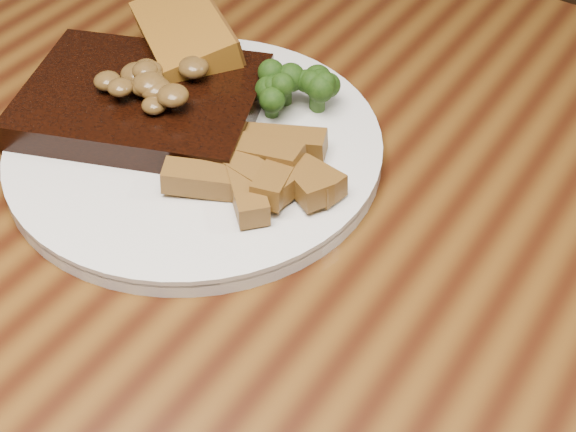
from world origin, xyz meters
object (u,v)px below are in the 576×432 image
at_px(steak, 142,102).
at_px(potato_wedges, 280,158).
at_px(plate, 195,149).
at_px(chair_far, 570,114).
at_px(dining_table, 283,340).
at_px(garlic_bread, 186,54).

xyz_separation_m(steak, potato_wedges, (0.13, 0.01, -0.00)).
distance_m(plate, potato_wedges, 0.08).
height_order(chair_far, plate, chair_far).
height_order(dining_table, garlic_bread, garlic_bread).
relative_size(steak, potato_wedges, 1.69).
distance_m(garlic_bread, potato_wedges, 0.16).
distance_m(dining_table, plate, 0.16).
xyz_separation_m(chair_far, plate, (-0.17, -0.58, 0.26)).
distance_m(dining_table, potato_wedges, 0.14).
bearing_deg(chair_far, plate, 69.51).
xyz_separation_m(dining_table, chair_far, (0.05, 0.63, -0.16)).
xyz_separation_m(chair_far, garlic_bread, (-0.24, -0.50, 0.28)).
height_order(chair_far, steak, chair_far).
height_order(garlic_bread, potato_wedges, garlic_bread).
height_order(dining_table, plate, plate).
height_order(dining_table, chair_far, chair_far).
bearing_deg(potato_wedges, chair_far, 80.81).
height_order(dining_table, steak, steak).
xyz_separation_m(dining_table, potato_wedges, (-0.05, 0.07, 0.12)).
distance_m(chair_far, steak, 0.68).
distance_m(plate, steak, 0.06).
relative_size(dining_table, plate, 5.43).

